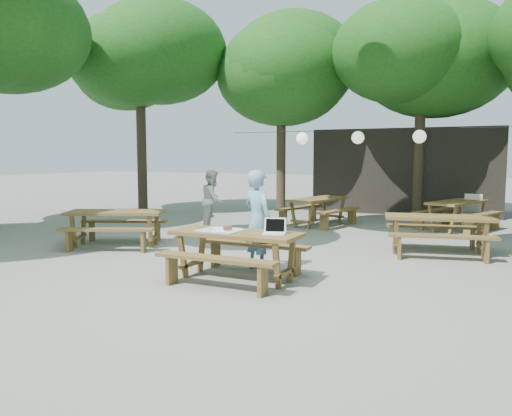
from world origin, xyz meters
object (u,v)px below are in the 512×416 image
object	(u,v)px
main_picnic_table	(236,255)
woman	(258,220)
plastic_chair	(471,219)
second_person	(213,200)
picnic_table_nw	(116,228)

from	to	relation	value
main_picnic_table	woman	world-z (taller)	woman
woman	plastic_chair	world-z (taller)	woman
main_picnic_table	plastic_chair	xyz separation A→B (m)	(3.04, 7.53, -0.13)
second_person	plastic_chair	distance (m)	6.84
picnic_table_nw	woman	distance (m)	3.76
picnic_table_nw	second_person	size ratio (longest dim) A/B	1.54
woman	plastic_chair	size ratio (longest dim) A/B	1.87
main_picnic_table	picnic_table_nw	size ratio (longest dim) A/B	0.84
main_picnic_table	second_person	bearing A→B (deg)	124.35
woman	plastic_chair	distance (m)	7.45
woman	second_person	world-z (taller)	woman
woman	picnic_table_nw	bearing A→B (deg)	13.87
plastic_chair	picnic_table_nw	bearing A→B (deg)	-131.27
picnic_table_nw	plastic_chair	xyz separation A→B (m)	(6.69, 6.09, -0.13)
woman	second_person	xyz separation A→B (m)	(-3.08, 3.74, -0.07)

